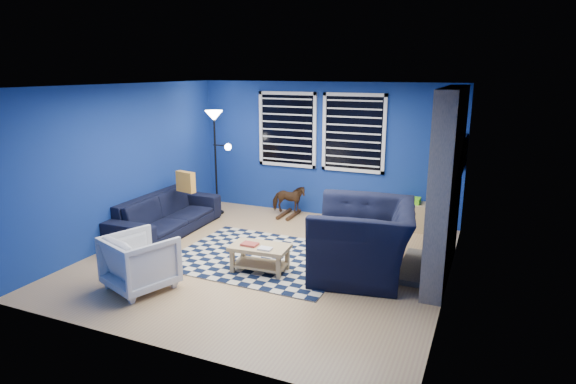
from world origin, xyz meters
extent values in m
plane|color=tan|center=(0.00, 0.00, 0.00)|extent=(5.00, 5.00, 0.00)
plane|color=white|center=(0.00, 0.00, 2.50)|extent=(5.00, 5.00, 0.00)
plane|color=navy|center=(0.00, 2.50, 1.25)|extent=(5.00, 0.00, 5.00)
plane|color=navy|center=(-2.50, 0.00, 1.25)|extent=(0.00, 5.00, 5.00)
plane|color=navy|center=(2.50, 0.00, 1.25)|extent=(0.00, 5.00, 5.00)
cube|color=gray|center=(2.37, 0.50, 1.25)|extent=(0.26, 2.00, 2.50)
cube|color=black|center=(2.23, 0.50, 0.35)|extent=(0.04, 0.70, 0.60)
cube|color=gray|center=(2.10, 0.50, 0.04)|extent=(0.50, 1.20, 0.08)
cube|color=black|center=(-0.75, 2.48, 1.60)|extent=(1.05, 0.02, 1.30)
cube|color=white|center=(-0.75, 2.47, 2.28)|extent=(1.17, 0.05, 0.06)
cube|color=white|center=(-0.75, 2.47, 0.92)|extent=(1.17, 0.05, 0.06)
cube|color=black|center=(0.55, 2.48, 1.60)|extent=(1.05, 0.02, 1.30)
cube|color=white|center=(0.55, 2.47, 2.28)|extent=(1.17, 0.05, 0.06)
cube|color=white|center=(0.55, 2.47, 0.92)|extent=(1.17, 0.05, 0.06)
cube|color=black|center=(2.45, 2.00, 1.40)|extent=(0.06, 1.00, 0.58)
cube|color=black|center=(2.42, 2.00, 1.40)|extent=(0.01, 0.92, 0.50)
cube|color=black|center=(-0.12, 0.04, 0.01)|extent=(2.54, 2.06, 0.02)
imported|color=black|center=(-2.10, 0.42, 0.32)|extent=(2.24, 0.94, 0.65)
imported|color=black|center=(1.39, 0.09, 0.49)|extent=(1.70, 1.55, 0.97)
imported|color=gray|center=(-1.07, -1.47, 0.35)|extent=(0.98, 1.00, 0.71)
imported|color=#4D2819|center=(-0.57, 2.12, 0.34)|extent=(0.46, 0.69, 0.53)
cube|color=tan|center=(0.09, -0.42, 0.35)|extent=(0.82, 0.51, 0.05)
cube|color=tan|center=(0.09, -0.42, 0.11)|extent=(0.75, 0.44, 0.03)
cube|color=#A93A30|center=(-0.04, -0.46, 0.39)|extent=(0.23, 0.18, 0.03)
cube|color=silver|center=(0.22, -0.53, 0.39)|extent=(0.19, 0.14, 0.03)
cube|color=tan|center=(-0.25, -0.60, 0.17)|extent=(0.06, 0.06, 0.32)
cube|color=tan|center=(0.42, -0.60, 0.17)|extent=(0.06, 0.06, 0.32)
cube|color=tan|center=(-0.25, -0.24, 0.17)|extent=(0.06, 0.06, 0.32)
cube|color=tan|center=(0.42, -0.24, 0.17)|extent=(0.06, 0.06, 0.32)
cube|color=tan|center=(1.65, 2.25, 0.24)|extent=(0.57, 0.38, 0.48)
cube|color=black|center=(1.65, 2.25, 0.24)|extent=(0.50, 0.34, 0.38)
cube|color=#71EB1B|center=(1.65, 2.25, 0.52)|extent=(0.34, 0.26, 0.09)
cylinder|color=black|center=(-1.92, 1.76, 0.02)|extent=(0.25, 0.25, 0.03)
cylinder|color=black|center=(-1.92, 1.76, 0.93)|extent=(0.04, 0.04, 1.84)
cone|color=white|center=(-1.92, 1.76, 1.88)|extent=(0.33, 0.33, 0.19)
sphere|color=white|center=(-1.61, 1.71, 1.32)|extent=(0.12, 0.12, 0.12)
cube|color=gold|center=(-1.95, 0.81, 0.82)|extent=(0.39, 0.19, 0.36)
camera|label=1|loc=(2.88, -5.93, 2.71)|focal=30.00mm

